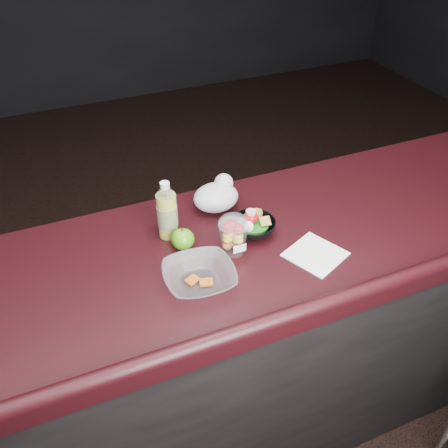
{
  "coord_description": "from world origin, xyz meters",
  "views": [
    {
      "loc": [
        -0.46,
        -0.84,
        2.06
      ],
      "look_at": [
        0.03,
        0.32,
        1.1
      ],
      "focal_mm": 40.0,
      "sensor_mm": 36.0,
      "label": 1
    }
  ],
  "objects": [
    {
      "name": "room_shell",
      "position": [
        0.0,
        0.0,
        1.83
      ],
      "size": [
        8.0,
        8.0,
        8.0
      ],
      "color": "black",
      "rests_on": "ground"
    },
    {
      "name": "counter",
      "position": [
        0.0,
        0.3,
        0.51
      ],
      "size": [
        4.06,
        0.71,
        1.02
      ],
      "color": "black",
      "rests_on": "ground"
    },
    {
      "name": "lemonade_bottle",
      "position": [
        -0.12,
        0.44,
        1.11
      ],
      "size": [
        0.07,
        0.07,
        0.21
      ],
      "color": "gold",
      "rests_on": "counter"
    },
    {
      "name": "fruit_cup",
      "position": [
        0.05,
        0.27,
        1.09
      ],
      "size": [
        0.1,
        0.1,
        0.14
      ],
      "color": "white",
      "rests_on": "counter"
    },
    {
      "name": "green_apple",
      "position": [
        -0.1,
        0.35,
        1.05
      ],
      "size": [
        0.08,
        0.08,
        0.08
      ],
      "color": "#24750D",
      "rests_on": "counter"
    },
    {
      "name": "plastic_bag",
      "position": [
        0.09,
        0.52,
        1.07
      ],
      "size": [
        0.16,
        0.13,
        0.12
      ],
      "color": "silver",
      "rests_on": "counter"
    },
    {
      "name": "snack_bowl",
      "position": [
        0.15,
        0.34,
        1.05
      ],
      "size": [
        0.19,
        0.19,
        0.08
      ],
      "rotation": [
        0.0,
        0.0,
        0.34
      ],
      "color": "black",
      "rests_on": "counter"
    },
    {
      "name": "takeout_bowl",
      "position": [
        -0.1,
        0.18,
        1.05
      ],
      "size": [
        0.23,
        0.23,
        0.05
      ],
      "rotation": [
        0.0,
        0.0,
        -0.08
      ],
      "color": "silver",
      "rests_on": "counter"
    },
    {
      "name": "paper_napkin",
      "position": [
        0.28,
        0.16,
        1.02
      ],
      "size": [
        0.21,
        0.21,
        0.0
      ],
      "primitive_type": "cube",
      "rotation": [
        0.0,
        0.0,
        0.42
      ],
      "color": "white",
      "rests_on": "counter"
    }
  ]
}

